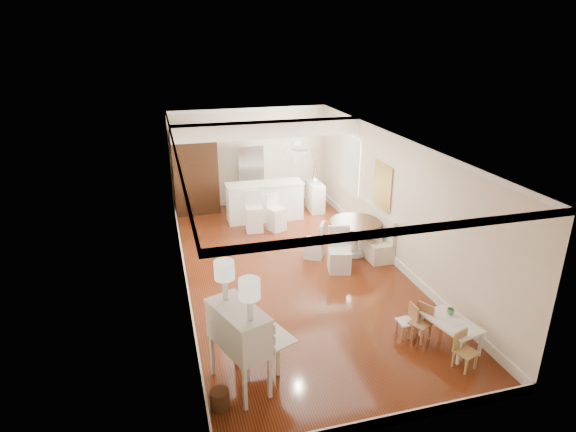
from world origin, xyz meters
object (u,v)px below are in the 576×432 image
bar_stool_left (254,212)px  fridge (263,176)px  bar_stool_right (276,213)px  kids_table (450,333)px  breakfast_counter (265,201)px  wicker_basket (220,399)px  sideboard (315,196)px  gustavian_armchair (258,340)px  pantry_cabinet (195,172)px  slip_chair_far (314,240)px  kids_chair_c (466,351)px  slip_chair_near (340,250)px  secretary_bureau (239,348)px  kids_chair_a (420,323)px  dining_table (355,238)px  kids_chair_b (406,321)px

bar_stool_left → fridge: 1.92m
bar_stool_right → fridge: (0.08, 1.86, 0.43)m
kids_table → bar_stool_left: 5.95m
kids_table → bar_stool_right: bearing=105.5°
breakfast_counter → bar_stool_left: bar_stool_left is taller
bar_stool_right → fridge: size_ratio=0.53×
wicker_basket → sideboard: size_ratio=0.32×
gustavian_armchair → pantry_cabinet: bearing=-1.0°
slip_chair_far → bar_stool_right: bearing=-136.7°
bar_stool_left → bar_stool_right: bearing=-4.5°
slip_chair_far → sideboard: bearing=-169.0°
kids_chair_c → slip_chair_near: bearing=81.8°
secretary_bureau → breakfast_counter: secretary_bureau is taller
breakfast_counter → bar_stool_right: (0.12, -0.81, -0.04)m
kids_table → slip_chair_near: slip_chair_near is taller
breakfast_counter → pantry_cabinet: pantry_cabinet is taller
pantry_cabinet → sideboard: 3.40m
kids_chair_a → gustavian_armchair: bearing=-117.1°
kids_table → dining_table: size_ratio=0.78×
secretary_bureau → bar_stool_right: (1.92, 5.51, -0.17)m
secretary_bureau → kids_chair_b: (2.87, 0.46, -0.35)m
gustavian_armchair → kids_chair_c: 3.11m
kids_chair_b → bar_stool_left: bar_stool_left is taller
secretary_bureau → kids_chair_b: secretary_bureau is taller
gustavian_armchair → kids_chair_a: (2.71, 0.02, -0.20)m
secretary_bureau → kids_table: size_ratio=1.40×
wicker_basket → kids_chair_b: (3.22, 0.82, 0.16)m
slip_chair_near → sideboard: 3.76m
kids_chair_c → bar_stool_right: bar_stool_right is taller
kids_chair_a → kids_table: bearing=26.1°
kids_table → breakfast_counter: 6.50m
secretary_bureau → kids_chair_a: bearing=-15.3°
kids_table → slip_chair_near: 3.05m
breakfast_counter → gustavian_armchair: bearing=-103.7°
dining_table → bar_stool_left: (-1.93, 1.94, 0.12)m
breakfast_counter → bar_stool_right: breakfast_counter is taller
kids_table → gustavian_armchair: bearing=175.2°
kids_chair_b → bar_stool_left: (-1.52, 5.14, 0.23)m
slip_chair_far → fridge: bearing=-144.9°
kids_chair_a → bar_stool_left: size_ratio=0.61×
kids_chair_a → slip_chair_far: (-0.70, 3.43, 0.10)m
kids_chair_b → bar_stool_left: size_ratio=0.56×
bar_stool_left → sideboard: bearing=32.8°
kids_table → kids_chair_b: kids_chair_b is taller
kids_chair_b → dining_table: size_ratio=0.50×
slip_chair_near → sideboard: size_ratio=1.13×
pantry_cabinet → fridge: pantry_cabinet is taller
kids_chair_a → sideboard: bearing=149.8°
secretary_bureau → breakfast_counter: (1.80, 6.32, -0.13)m
gustavian_armchair → wicker_basket: 1.01m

